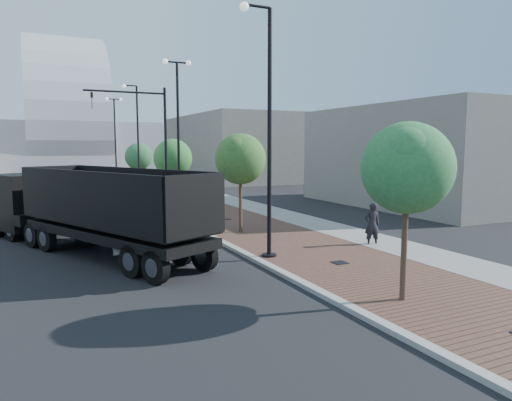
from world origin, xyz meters
name	(u,v)px	position (x,y,z in m)	size (l,w,h in m)	color
ground	(491,384)	(0.00, 0.00, 0.00)	(220.00, 220.00, 0.00)	black
sidewalk	(157,189)	(3.50, 40.00, 0.06)	(7.00, 140.00, 0.12)	#4C2D23
concrete_strip	(184,188)	(6.20, 40.00, 0.07)	(2.40, 140.00, 0.13)	slate
curb	(120,190)	(0.00, 40.00, 0.07)	(0.30, 140.00, 0.14)	gray
dump_truck	(64,213)	(-6.21, 15.86, 1.43)	(7.78, 13.13, 3.39)	black
white_sedan	(128,232)	(-3.84, 14.25, 0.67)	(1.42, 4.08, 1.34)	white
dark_car_mid	(63,196)	(-5.54, 30.38, 0.68)	(2.26, 4.90, 1.36)	black
dark_car_far	(89,182)	(-2.50, 43.57, 0.70)	(1.96, 4.82, 1.40)	black
pedestrian	(372,225)	(5.56, 10.14, 0.94)	(0.68, 0.45, 1.88)	black
streetlight_1	(267,143)	(0.49, 10.00, 4.34)	(1.44, 0.56, 9.21)	black
streetlight_2	(178,136)	(0.60, 22.00, 4.82)	(1.72, 0.56, 9.28)	black
streetlight_3	(137,145)	(0.49, 34.00, 4.34)	(1.44, 0.56, 9.21)	black
streetlight_4	(115,140)	(0.60, 46.00, 4.82)	(1.72, 0.56, 9.28)	black
traffic_mast	(152,134)	(-0.30, 25.00, 4.98)	(5.09, 0.20, 8.00)	black
tree_0	(408,168)	(1.65, 4.02, 3.67)	(2.46, 2.42, 4.89)	#382619
tree_1	(241,159)	(1.65, 15.02, 3.62)	(2.46, 2.43, 4.85)	#382619
tree_2	(173,158)	(1.65, 27.02, 3.38)	(2.71, 2.71, 4.75)	#382619
tree_3	(139,157)	(1.65, 39.02, 3.23)	(2.55, 2.53, 4.51)	#382619
convention_center	(66,136)	(-2.00, 85.00, 6.00)	(50.00, 30.00, 50.00)	#9FA1A8
commercial_block_ne	(235,148)	(16.00, 50.00, 4.00)	(12.00, 22.00, 8.00)	#605D56
commercial_block_e	(422,156)	(18.00, 20.00, 3.50)	(10.00, 16.00, 7.00)	#636059
utility_cover_1	(340,263)	(2.40, 8.00, 0.13)	(0.50, 0.50, 0.02)	black
utility_cover_2	(226,219)	(2.40, 19.00, 0.13)	(0.50, 0.50, 0.02)	black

